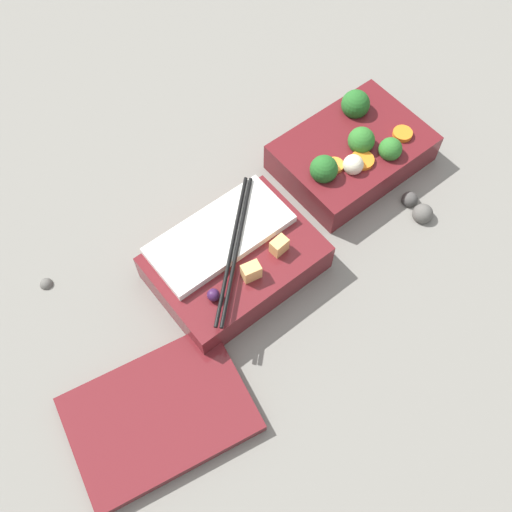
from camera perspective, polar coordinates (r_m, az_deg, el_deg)
ground_plane at (r=0.88m, az=3.53°, el=4.12°), size 3.00×3.00×0.00m
bento_tray_vegetable at (r=0.92m, az=9.16°, el=9.84°), size 0.22×0.15×0.08m
bento_tray_rice at (r=0.80m, az=-2.12°, el=-0.35°), size 0.22×0.16×0.07m
bento_lid at (r=0.76m, az=-9.17°, el=-14.67°), size 0.24×0.19×0.02m
pebble_1 at (r=0.90m, az=15.58°, el=3.90°), size 0.03×0.03×0.03m
pebble_2 at (r=0.86m, az=-19.40°, el=-2.43°), size 0.02×0.02×0.02m
pebble_3 at (r=0.91m, az=14.42°, el=5.24°), size 0.02×0.02×0.02m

